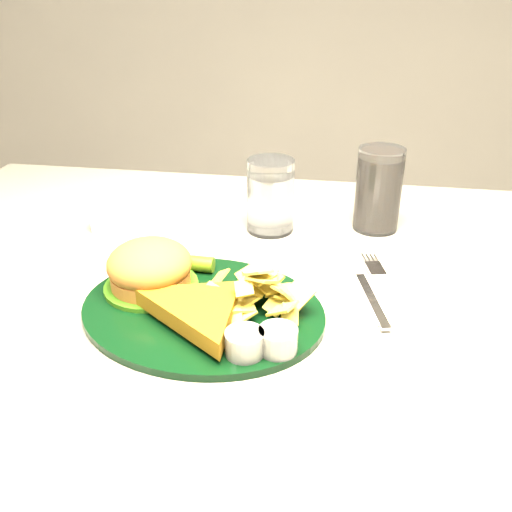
{
  "coord_description": "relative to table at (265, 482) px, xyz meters",
  "views": [
    {
      "loc": [
        0.09,
        -0.64,
        1.13
      ],
      "look_at": [
        -0.01,
        -0.03,
        0.8
      ],
      "focal_mm": 40.0,
      "sensor_mm": 36.0,
      "label": 1
    }
  ],
  "objects": [
    {
      "name": "table",
      "position": [
        0.0,
        0.0,
        0.0
      ],
      "size": [
        1.2,
        0.8,
        0.75
      ],
      "primitive_type": null,
      "color": "gray",
      "rests_on": "ground"
    },
    {
      "name": "dinner_plate",
      "position": [
        -0.06,
        -0.09,
        0.41
      ],
      "size": [
        0.34,
        0.3,
        0.07
      ],
      "primitive_type": null,
      "rotation": [
        0.0,
        0.0,
        -0.2
      ],
      "color": "black",
      "rests_on": "table"
    },
    {
      "name": "water_glass",
      "position": [
        -0.02,
        0.16,
        0.43
      ],
      "size": [
        0.09,
        0.09,
        0.11
      ],
      "primitive_type": "cylinder",
      "rotation": [
        0.0,
        0.0,
        0.3
      ],
      "color": "white",
      "rests_on": "table"
    },
    {
      "name": "cola_glass",
      "position": [
        0.14,
        0.19,
        0.44
      ],
      "size": [
        0.09,
        0.09,
        0.13
      ],
      "primitive_type": "cylinder",
      "rotation": [
        0.0,
        0.0,
        -0.25
      ],
      "color": "black",
      "rests_on": "table"
    },
    {
      "name": "fork_napkin",
      "position": [
        0.14,
        -0.03,
        0.38
      ],
      "size": [
        0.16,
        0.19,
        0.01
      ],
      "primitive_type": null,
      "rotation": [
        0.0,
        0.0,
        0.24
      ],
      "color": "silver",
      "rests_on": "table"
    },
    {
      "name": "ramekin",
      "position": [
        -0.27,
        0.12,
        0.39
      ],
      "size": [
        0.05,
        0.05,
        0.03
      ],
      "primitive_type": "cylinder",
      "rotation": [
        0.0,
        0.0,
        -0.18
      ],
      "color": "white",
      "rests_on": "table"
    }
  ]
}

